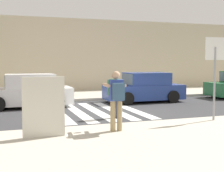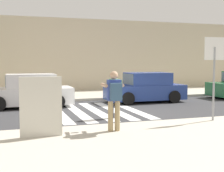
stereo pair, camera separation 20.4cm
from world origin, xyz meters
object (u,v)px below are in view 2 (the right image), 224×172
Objects in this scene: advertising_board at (41,107)px; parked_car_white at (29,92)px; photographer_with_backpack at (114,96)px; stop_sign at (214,60)px; parked_car_blue at (146,88)px; pedestrian_crossing at (114,92)px.

parked_car_white is at bearing 89.54° from advertising_board.
parked_car_white is 6.61m from advertising_board.
photographer_with_backpack is 6.90m from parked_car_white.
parked_car_blue is (0.24, 6.07, -1.46)m from stop_sign.
photographer_with_backpack is at bearing -108.70° from pedestrian_crossing.
parked_car_white is 1.00× the size of parked_car_blue.
pedestrian_crossing is at bearing -128.00° from parked_car_blue.
photographer_with_backpack is 2.07m from advertising_board.
photographer_with_backpack is 7.70m from parked_car_blue.
advertising_board is at bearing -179.57° from photographer_with_backpack.
parked_car_blue is at bearing 47.70° from advertising_board.
parked_car_white is at bearing 180.00° from parked_car_blue.
advertising_board is (-5.77, -0.54, -1.25)m from stop_sign.
stop_sign is 3.75m from pedestrian_crossing.
photographer_with_backpack is at bearing -73.10° from parked_car_white.
advertising_board is (-2.06, -0.02, -0.23)m from photographer_with_backpack.
parked_car_white is 5.96m from parked_car_blue.
photographer_with_backpack is 1.00× the size of pedestrian_crossing.
pedestrian_crossing is at bearing 71.30° from photographer_with_backpack.
stop_sign is at bearing 7.98° from photographer_with_backpack.
stop_sign reaches higher than parked_car_blue.
pedestrian_crossing is (-2.81, 2.17, -1.22)m from stop_sign.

